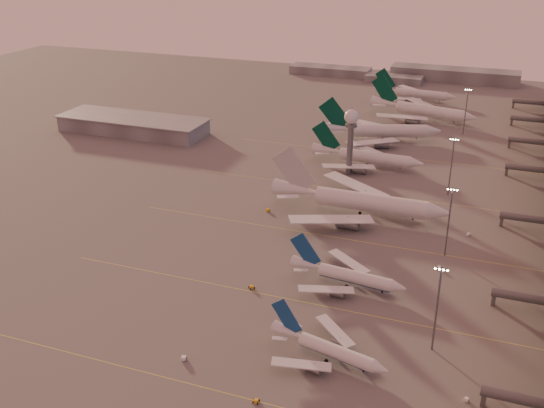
% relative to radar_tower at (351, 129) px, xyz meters
% --- Properties ---
extents(ground, '(700.00, 700.00, 0.00)m').
position_rel_radar_tower_xyz_m(ground, '(-5.00, -120.00, -20.95)').
color(ground, '#5E5B5B').
rests_on(ground, ground).
extents(taxiway_markings, '(180.00, 185.25, 0.02)m').
position_rel_radar_tower_xyz_m(taxiway_markings, '(25.00, -64.00, -20.94)').
color(taxiway_markings, '#CEC848').
rests_on(taxiway_markings, ground).
extents(hangar, '(82.00, 27.00, 8.50)m').
position_rel_radar_tower_xyz_m(hangar, '(-125.00, 20.00, -16.63)').
color(hangar, slate).
rests_on(hangar, ground).
extents(radar_tower, '(6.40, 6.40, 31.10)m').
position_rel_radar_tower_xyz_m(radar_tower, '(0.00, 0.00, 0.00)').
color(radar_tower, '#575A5F').
rests_on(radar_tower, ground).
extents(mast_a, '(3.60, 0.56, 25.00)m').
position_rel_radar_tower_xyz_m(mast_a, '(53.00, -120.00, -7.21)').
color(mast_a, '#575A5F').
rests_on(mast_a, ground).
extents(mast_b, '(3.60, 0.56, 25.00)m').
position_rel_radar_tower_xyz_m(mast_b, '(50.00, -65.00, -7.21)').
color(mast_b, '#575A5F').
rests_on(mast_b, ground).
extents(mast_c, '(3.60, 0.56, 25.00)m').
position_rel_radar_tower_xyz_m(mast_c, '(45.00, -10.00, -7.21)').
color(mast_c, '#575A5F').
rests_on(mast_c, ground).
extents(mast_d, '(3.60, 0.56, 25.00)m').
position_rel_radar_tower_xyz_m(mast_d, '(43.00, 80.00, -7.21)').
color(mast_d, '#575A5F').
rests_on(mast_d, ground).
extents(distant_horizon, '(165.00, 37.50, 9.00)m').
position_rel_radar_tower_xyz_m(distant_horizon, '(-2.38, 205.14, -17.06)').
color(distant_horizon, slate).
rests_on(distant_horizon, ground).
extents(narrowbody_near, '(33.75, 26.62, 13.40)m').
position_rel_radar_tower_xyz_m(narrowbody_near, '(28.32, -133.81, -18.24)').
color(narrowbody_near, silver).
rests_on(narrowbody_near, ground).
extents(narrowbody_mid, '(38.28, 30.42, 14.97)m').
position_rel_radar_tower_xyz_m(narrowbody_mid, '(23.75, -96.31, -17.92)').
color(narrowbody_mid, silver).
rests_on(narrowbody_mid, ground).
extents(widebody_white, '(70.43, 56.44, 24.78)m').
position_rel_radar_tower_xyz_m(widebody_white, '(14.86, -43.08, -16.65)').
color(widebody_white, silver).
rests_on(widebody_white, ground).
extents(greentail_a, '(53.66, 43.27, 19.48)m').
position_rel_radar_tower_xyz_m(greentail_a, '(5.45, 11.97, -17.51)').
color(greentail_a, silver).
rests_on(greentail_a, ground).
extents(greentail_b, '(61.59, 48.97, 23.14)m').
position_rel_radar_tower_xyz_m(greentail_b, '(3.56, 52.40, -16.86)').
color(greentail_b, silver).
rests_on(greentail_b, ground).
extents(greentail_c, '(63.38, 50.60, 23.41)m').
position_rel_radar_tower_xyz_m(greentail_c, '(18.02, 100.32, -16.81)').
color(greentail_c, silver).
rests_on(greentail_c, ground).
extents(greentail_d, '(52.89, 42.56, 19.21)m').
position_rel_radar_tower_xyz_m(greentail_d, '(7.27, 143.13, -17.56)').
color(greentail_d, silver).
rests_on(greentail_d, ground).
extents(gsv_truck_a, '(6.43, 3.82, 2.45)m').
position_rel_radar_tower_xyz_m(gsv_truck_a, '(-5.80, -147.16, -19.70)').
color(gsv_truck_a, white).
rests_on(gsv_truck_a, ground).
extents(gsv_tug_near, '(1.92, 3.18, 0.90)m').
position_rel_radar_tower_xyz_m(gsv_tug_near, '(17.11, -155.54, -20.48)').
color(gsv_tug_near, gold).
rests_on(gsv_tug_near, ground).
extents(gsv_catering_a, '(4.86, 3.09, 3.69)m').
position_rel_radar_tower_xyz_m(gsv_catering_a, '(63.51, -137.73, -19.11)').
color(gsv_catering_a, white).
rests_on(gsv_catering_a, ground).
extents(gsv_tug_mid, '(4.00, 3.90, 1.00)m').
position_rel_radar_tower_xyz_m(gsv_tug_mid, '(-3.29, -108.41, -20.44)').
color(gsv_tug_mid, gold).
rests_on(gsv_tug_mid, ground).
extents(gsv_truck_b, '(5.93, 2.32, 2.39)m').
position_rel_radar_tower_xyz_m(gsv_truck_b, '(49.89, -75.97, -19.73)').
color(gsv_truck_b, white).
rests_on(gsv_truck_b, ground).
extents(gsv_truck_c, '(5.24, 6.35, 2.49)m').
position_rel_radar_tower_xyz_m(gsv_truck_c, '(-18.97, -52.17, -19.68)').
color(gsv_truck_c, gold).
rests_on(gsv_truck_c, ground).
extents(gsv_catering_b, '(5.38, 3.41, 4.09)m').
position_rel_radar_tower_xyz_m(gsv_catering_b, '(56.46, -46.97, -18.91)').
color(gsv_catering_b, white).
rests_on(gsv_catering_b, ground).
extents(gsv_tug_far, '(4.13, 3.87, 1.02)m').
position_rel_radar_tower_xyz_m(gsv_tug_far, '(1.51, -28.22, -20.42)').
color(gsv_tug_far, white).
rests_on(gsv_tug_far, ground).
extents(gsv_truck_d, '(4.16, 6.22, 2.37)m').
position_rel_radar_tower_xyz_m(gsv_truck_d, '(-24.32, -3.23, -19.74)').
color(gsv_truck_d, white).
rests_on(gsv_truck_d, ground).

